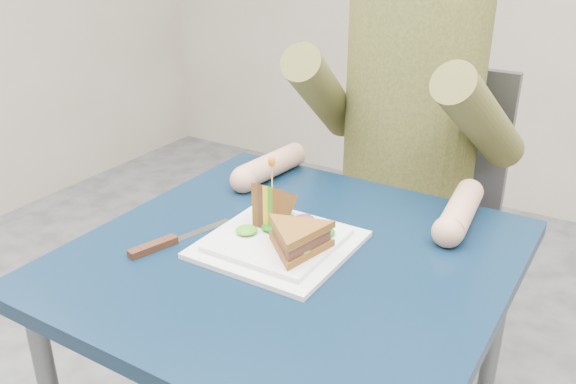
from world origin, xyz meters
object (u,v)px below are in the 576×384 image
Objects in this scene: diner at (411,87)px; sandwich_flat at (297,239)px; chair at (414,210)px; plate at (278,243)px; fork at (234,236)px; sandwich_upright at (272,206)px; table at (291,289)px; knife at (163,244)px.

sandwich_flat is (0.03, -0.57, -0.14)m from diner.
plate is (-0.03, -0.66, 0.20)m from chair.
fork is at bearing -100.16° from chair.
diner reaches higher than fork.
sandwich_upright is (-0.07, -0.61, 0.24)m from chair.
fork is at bearing 175.84° from sandwich_flat.
table is at bearing -8.88° from plate.
chair is (0.00, 0.66, -0.11)m from table.
sandwich_flat is at bearing -38.90° from table.
diner is at bearing 81.85° from sandwich_upright.
knife reaches higher than table.
diner is at bearing -90.00° from chair.
plate is at bearing 31.22° from knife.
chair is at bearing 79.84° from fork.
sandwich_upright is 0.09m from fork.
plate is 0.21m from knife.
diner is at bearing 90.00° from table.
plate reaches higher than table.
table is 0.61m from diner.
diner reaches higher than sandwich_flat.
plate is 1.30× the size of sandwich_flat.
chair is at bearing 90.00° from table.
chair is 7.09× the size of sandwich_upright.
table is 5.72× the size of sandwich_upright.
sandwich_upright reaches higher than sandwich_flat.
diner is 0.58m from plate.
chair is 0.69m from plate.
table is at bearing 4.60° from fork.
sandwich_flat is (0.06, -0.02, 0.04)m from plate.
sandwich_flat is 1.53× the size of sandwich_upright.
diner is (-0.00, -0.11, 0.37)m from chair.
sandwich_upright is (-0.04, 0.04, 0.05)m from plate.
sandwich_upright is 0.22m from knife.
fork is at bearing -102.13° from diner.
table is 0.15m from fork.
knife is at bearing -160.12° from sandwich_flat.
sandwich_upright is 0.60× the size of knife.
chair is 5.19× the size of fork.
diner is 2.87× the size of plate.
sandwich_flat is (0.03, -0.02, 0.12)m from table.
table is 2.88× the size of plate.
knife is (-0.14, -0.16, -0.05)m from sandwich_upright.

